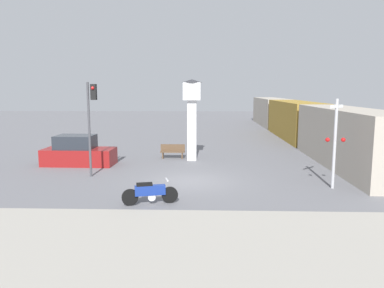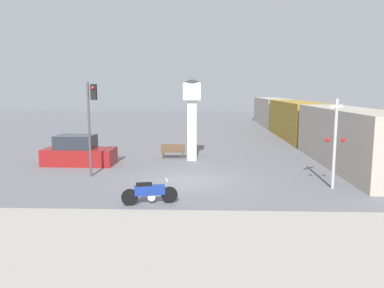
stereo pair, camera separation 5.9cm
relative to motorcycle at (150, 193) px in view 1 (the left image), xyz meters
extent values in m
plane|color=slate|center=(1.47, 3.76, -0.47)|extent=(120.00, 120.00, 0.00)
cube|color=#9E998E|center=(1.47, -4.00, -0.42)|extent=(36.00, 6.00, 0.10)
cylinder|color=black|center=(0.77, 0.20, -0.15)|extent=(0.66, 0.27, 0.66)
cylinder|color=black|center=(-0.75, -0.20, -0.15)|extent=(0.66, 0.27, 0.66)
cube|color=navy|center=(0.01, 0.00, 0.10)|extent=(1.22, 0.54, 0.39)
cube|color=black|center=(-0.20, -0.05, 0.35)|extent=(0.66, 0.40, 0.11)
cylinder|color=silver|center=(0.06, 0.02, -0.18)|extent=(0.35, 0.29, 0.31)
cube|color=silver|center=(0.65, 0.17, 0.49)|extent=(0.19, 0.48, 0.04)
cube|color=white|center=(1.33, 9.44, 1.45)|extent=(0.57, 0.57, 3.85)
cube|color=white|center=(1.33, 9.44, 3.92)|extent=(1.09, 1.09, 1.09)
cylinder|color=white|center=(1.33, 8.89, 3.92)|extent=(0.87, 0.02, 0.87)
cone|color=#333338|center=(1.33, 9.44, 4.57)|extent=(1.31, 1.31, 0.20)
cube|color=#ADA393|center=(10.61, 7.75, 1.23)|extent=(2.80, 12.67, 3.40)
cube|color=olive|center=(10.61, 21.02, 1.23)|extent=(2.80, 12.67, 3.40)
cube|color=#ADA393|center=(10.61, 34.29, 1.23)|extent=(2.80, 12.67, 3.40)
cylinder|color=#47474C|center=(-3.79, 4.67, 1.97)|extent=(0.12, 0.12, 4.88)
cube|color=black|center=(-3.49, 4.67, 3.91)|extent=(0.28, 0.24, 0.80)
sphere|color=red|center=(-3.49, 4.52, 4.11)|extent=(0.16, 0.16, 0.16)
cylinder|color=#B7B7BC|center=(8.05, 2.70, 1.58)|extent=(0.14, 0.14, 4.11)
cube|color=white|center=(8.05, 2.70, 3.28)|extent=(0.82, 0.82, 0.14)
sphere|color=red|center=(7.70, 2.65, 1.78)|extent=(0.20, 0.20, 0.20)
sphere|color=red|center=(8.40, 2.65, 1.78)|extent=(0.20, 0.20, 0.20)
cube|color=brown|center=(0.04, 9.94, -0.02)|extent=(1.60, 0.44, 0.08)
cube|color=brown|center=(0.04, 10.13, 0.23)|extent=(1.60, 0.06, 0.44)
cube|color=brown|center=(-0.60, 9.94, -0.27)|extent=(0.08, 0.35, 0.41)
cube|color=brown|center=(0.68, 9.94, -0.27)|extent=(0.08, 0.35, 0.41)
cube|color=maroon|center=(-5.40, 7.64, 0.03)|extent=(4.25, 1.92, 1.00)
cube|color=#262B33|center=(-5.60, 7.65, 0.93)|extent=(2.25, 1.72, 0.80)
camera|label=1|loc=(2.16, -14.27, 4.03)|focal=35.00mm
camera|label=2|loc=(2.22, -14.27, 4.03)|focal=35.00mm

